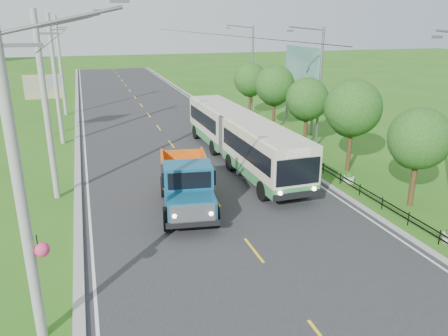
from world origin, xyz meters
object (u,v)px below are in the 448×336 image
tree_fourth (307,101)px  bus (240,135)px  tree_third (352,111)px  planter_mid (291,145)px  pole_near (46,107)px  tree_second (418,141)px  pole_nearest (22,189)px  streetlight_far (251,67)px  streetlight_mid (318,84)px  planter_far (253,123)px  dump_truck (187,181)px  tree_fifth (275,87)px  pole_mid (56,80)px  pole_far (61,66)px  tree_back (250,81)px  billboard_left (44,91)px  billboard_right (301,69)px  planter_near (349,178)px

tree_fourth → bus: (-6.19, -2.18, -1.61)m
tree_third → planter_mid: size_ratio=8.96×
pole_near → tree_fourth: size_ratio=1.85×
tree_second → tree_third: (0.00, 6.00, 0.47)m
pole_nearest → streetlight_far: size_ratio=1.10×
streetlight_mid → planter_far: 9.46m
tree_second → dump_truck: 12.11m
tree_fifth → planter_mid: (-1.26, -6.14, -3.57)m
pole_mid → pole_nearest: bearing=-89.9°
pole_far → pole_near: bearing=-90.0°
planter_mid → planter_far: bearing=90.0°
bus → streetlight_mid: bearing=15.5°
tree_fourth → streetlight_mid: streetlight_mid is taller
pole_far → tree_back: size_ratio=1.82×
tree_third → pole_mid: bearing=144.6°
streetlight_far → dump_truck: streetlight_far is taller
pole_nearest → streetlight_mid: (18.88, 17.00, -0.03)m
tree_third → tree_back: bearing=90.0°
pole_near → tree_fourth: bearing=15.8°
streetlight_far → planter_far: (-2.04, -6.00, -4.62)m
pole_nearest → tree_fifth: (18.10, 23.14, -1.08)m
pole_far → streetlight_mid: bearing=-45.1°
pole_near → bus: size_ratio=0.59×
tree_fifth → planter_mid: 7.21m
tree_third → streetlight_mid: size_ratio=0.66×
pole_mid → planter_mid: pole_mid is taller
pole_near → tree_second: size_ratio=1.89×
tree_back → billboard_left: size_ratio=1.06×
streetlight_far → billboard_right: 8.18m
tree_third → pole_far: bearing=126.1°
planter_mid → bus: (-4.94, -2.04, 1.69)m
tree_back → streetlight_far: 2.37m
pole_near → billboard_right: (20.56, 11.00, 0.25)m
pole_near → tree_fifth: pole_near is taller
pole_mid → bus: pole_mid is taller
tree_third → billboard_left: bearing=140.7°
tree_third → billboard_right: (2.44, 11.86, 1.36)m
pole_far → streetlight_mid: size_ratio=1.10×
tree_fourth → dump_truck: bearing=-142.1°
pole_far → billboard_right: 24.33m
pole_mid → streetlight_far: bearing=20.3°
pole_near → pole_mid: bearing=90.0°
streetlight_mid → billboard_right: 6.24m
planter_mid → bus: 5.60m
pole_far → planter_far: bearing=-33.1°
pole_mid → planter_near: bearing=-41.7°
planter_mid → pole_near: bearing=-163.5°
planter_far → planter_mid: bearing=-90.0°
tree_third → tree_back: 18.00m
streetlight_mid → billboard_right: streetlight_mid is taller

